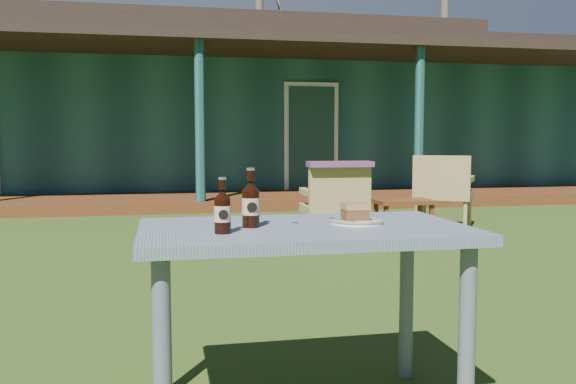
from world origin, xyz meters
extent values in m
plane|color=#334916|center=(0.00, 0.00, 0.00)|extent=(80.00, 80.00, 0.00)
cube|color=#1C4A49|center=(0.00, 9.50, 1.30)|extent=(15.00, 6.00, 2.60)
cube|color=black|center=(0.00, 9.50, 2.75)|extent=(15.80, 6.80, 0.30)
cube|color=black|center=(0.00, 9.50, 3.15)|extent=(12.00, 3.50, 0.60)
cube|color=#562C14|center=(0.00, 5.60, 0.08)|extent=(15.00, 1.80, 0.16)
cube|color=black|center=(0.00, 5.60, 2.45)|extent=(15.40, 2.00, 0.12)
cylinder|color=#1C4A49|center=(0.00, 4.80, 1.23)|extent=(0.14, 0.14, 2.45)
cylinder|color=#1C4A49|center=(3.25, 4.80, 1.23)|extent=(0.14, 0.14, 2.45)
cube|color=white|center=(2.00, 6.48, 1.00)|extent=(0.95, 0.06, 2.00)
cube|color=#193D38|center=(2.00, 6.45, 1.00)|extent=(0.80, 0.04, 1.85)
cylinder|color=brown|center=(3.00, 18.50, 4.75)|extent=(0.28, 0.28, 9.50)
cylinder|color=brown|center=(9.50, 17.00, 5.50)|extent=(0.28, 0.28, 11.00)
cube|color=slate|center=(0.00, -1.60, 0.70)|extent=(1.20, 0.70, 0.04)
cylinder|color=slate|center=(-0.52, -1.87, 0.34)|extent=(0.06, 0.06, 0.68)
cylinder|color=slate|center=(0.52, -1.87, 0.34)|extent=(0.06, 0.06, 0.68)
cylinder|color=slate|center=(-0.52, -1.33, 0.34)|extent=(0.06, 0.06, 0.68)
cylinder|color=slate|center=(0.52, -1.33, 0.34)|extent=(0.06, 0.06, 0.68)
cylinder|color=silver|center=(0.21, -1.58, 0.73)|extent=(0.20, 0.20, 0.01)
cylinder|color=olive|center=(0.21, -1.58, 0.73)|extent=(0.20, 0.20, 0.00)
cube|color=#55371B|center=(0.21, -1.57, 0.75)|extent=(0.09, 0.08, 0.04)
cube|color=#9E7246|center=(0.21, -1.57, 0.79)|extent=(0.09, 0.09, 0.02)
cube|color=silver|center=(0.15, -1.59, 0.74)|extent=(0.07, 0.13, 0.00)
cylinder|color=black|center=(-0.20, -1.59, 0.79)|extent=(0.06, 0.06, 0.13)
cone|color=black|center=(-0.20, -1.59, 0.87)|extent=(0.06, 0.06, 0.04)
cylinder|color=black|center=(-0.20, -1.59, 0.91)|extent=(0.03, 0.03, 0.04)
cylinder|color=silver|center=(-0.20, -1.59, 0.93)|extent=(0.03, 0.03, 0.01)
cylinder|color=tan|center=(-0.20, -1.59, 0.80)|extent=(0.06, 0.06, 0.06)
cylinder|color=black|center=(-0.20, -1.62, 0.80)|extent=(0.04, 0.00, 0.04)
cylinder|color=black|center=(-0.31, -1.72, 0.78)|extent=(0.06, 0.06, 0.12)
cone|color=black|center=(-0.31, -1.72, 0.85)|extent=(0.06, 0.06, 0.03)
cylinder|color=black|center=(-0.31, -1.72, 0.89)|extent=(0.02, 0.02, 0.03)
cylinder|color=silver|center=(-0.31, -1.72, 0.91)|extent=(0.03, 0.03, 0.01)
cylinder|color=tan|center=(-0.31, -1.72, 0.79)|extent=(0.06, 0.06, 0.05)
cylinder|color=black|center=(-0.31, -1.75, 0.79)|extent=(0.03, 0.00, 0.03)
cylinder|color=silver|center=(-0.03, -1.56, 0.72)|extent=(0.03, 0.03, 0.01)
cube|color=#A38851|center=(1.09, 1.85, 0.36)|extent=(0.60, 0.57, 0.08)
cube|color=#A38851|center=(1.08, 1.62, 0.59)|extent=(0.58, 0.10, 0.38)
cube|color=#A38851|center=(1.35, 1.86, 0.53)|extent=(0.08, 0.51, 0.05)
cube|color=#A38851|center=(0.84, 1.88, 0.53)|extent=(0.08, 0.51, 0.05)
cylinder|color=#A38851|center=(1.35, 2.07, 0.16)|extent=(0.05, 0.05, 0.32)
cylinder|color=#A38851|center=(0.86, 2.09, 0.16)|extent=(0.05, 0.05, 0.32)
cylinder|color=#A38851|center=(1.33, 1.62, 0.16)|extent=(0.05, 0.05, 0.32)
cylinder|color=#A38851|center=(0.84, 1.64, 0.16)|extent=(0.05, 0.05, 0.32)
cube|color=#A38851|center=(2.68, 2.76, 0.39)|extent=(0.85, 0.84, 0.09)
cube|color=#A38851|center=(2.54, 2.55, 0.65)|extent=(0.57, 0.41, 0.41)
cube|color=#A38851|center=(2.93, 2.62, 0.58)|extent=(0.36, 0.50, 0.06)
cube|color=#A38851|center=(2.46, 2.93, 0.58)|extent=(0.36, 0.50, 0.06)
cylinder|color=#A38851|center=(3.04, 2.82, 0.17)|extent=(0.05, 0.05, 0.35)
cylinder|color=#A38851|center=(2.59, 3.11, 0.17)|extent=(0.05, 0.05, 0.35)
cylinder|color=#A38851|center=(2.77, 2.41, 0.17)|extent=(0.05, 0.05, 0.35)
cylinder|color=#A38851|center=(2.32, 2.70, 0.17)|extent=(0.05, 0.05, 0.35)
cube|color=#673A61|center=(1.08, 1.62, 0.81)|extent=(0.61, 0.24, 0.05)
cube|color=#562C14|center=(1.97, 2.24, 0.38)|extent=(0.60, 0.40, 0.04)
cube|color=#562C14|center=(1.72, 2.09, 0.18)|extent=(0.04, 0.04, 0.36)
cube|color=#562C14|center=(2.22, 2.09, 0.18)|extent=(0.04, 0.04, 0.36)
cube|color=#562C14|center=(1.72, 2.39, 0.18)|extent=(0.04, 0.04, 0.36)
cube|color=#562C14|center=(2.22, 2.39, 0.18)|extent=(0.04, 0.04, 0.36)
camera|label=1|loc=(-0.51, -3.77, 1.04)|focal=38.00mm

